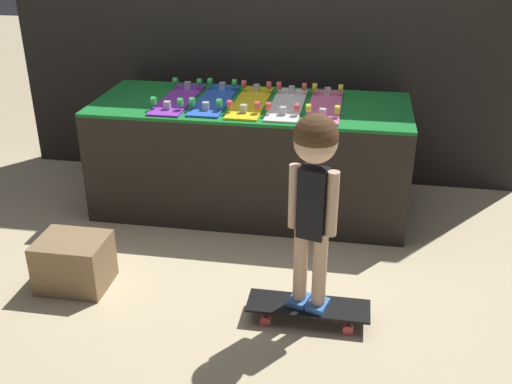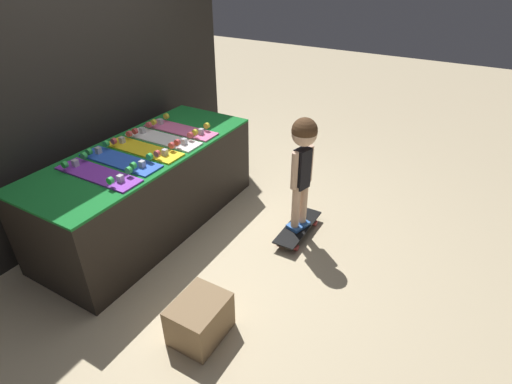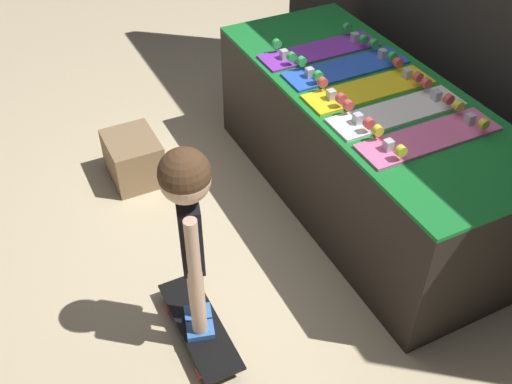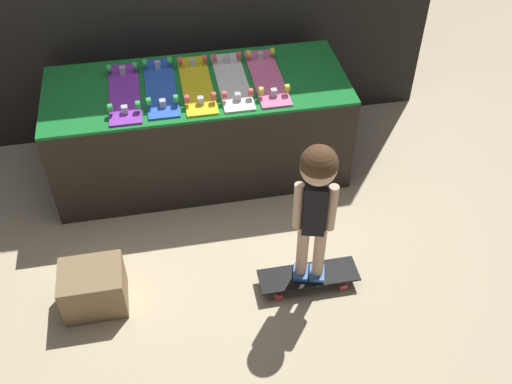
# 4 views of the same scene
# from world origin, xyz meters

# --- Properties ---
(ground_plane) EXTENTS (16.00, 16.00, 0.00)m
(ground_plane) POSITION_xyz_m (0.00, 0.00, 0.00)
(ground_plane) COLOR beige
(display_rack) EXTENTS (2.10, 0.84, 0.76)m
(display_rack) POSITION_xyz_m (0.00, 0.50, 0.38)
(display_rack) COLOR black
(display_rack) RESTS_ON ground_plane
(skateboard_purple_on_rack) EXTENTS (0.21, 0.73, 0.09)m
(skateboard_purple_on_rack) POSITION_xyz_m (-0.49, 0.47, 0.78)
(skateboard_purple_on_rack) COLOR purple
(skateboard_purple_on_rack) RESTS_ON display_rack
(skateboard_blue_on_rack) EXTENTS (0.21, 0.73, 0.09)m
(skateboard_blue_on_rack) POSITION_xyz_m (-0.25, 0.50, 0.78)
(skateboard_blue_on_rack) COLOR blue
(skateboard_blue_on_rack) RESTS_ON display_rack
(skateboard_yellow_on_rack) EXTENTS (0.21, 0.73, 0.09)m
(skateboard_yellow_on_rack) POSITION_xyz_m (0.00, 0.48, 0.78)
(skateboard_yellow_on_rack) COLOR yellow
(skateboard_yellow_on_rack) RESTS_ON display_rack
(skateboard_white_on_rack) EXTENTS (0.21, 0.73, 0.09)m
(skateboard_white_on_rack) POSITION_xyz_m (0.25, 0.48, 0.78)
(skateboard_white_on_rack) COLOR white
(skateboard_white_on_rack) RESTS_ON display_rack
(skateboard_pink_on_rack) EXTENTS (0.21, 0.73, 0.09)m
(skateboard_pink_on_rack) POSITION_xyz_m (0.49, 0.49, 0.78)
(skateboard_pink_on_rack) COLOR pink
(skateboard_pink_on_rack) RESTS_ON display_rack
(skateboard_on_floor) EXTENTS (0.63, 0.20, 0.09)m
(skateboard_on_floor) POSITION_xyz_m (0.52, -0.74, 0.07)
(skateboard_on_floor) COLOR black
(skateboard_on_floor) RESTS_ON ground_plane
(child) EXTENTS (0.24, 0.21, 1.02)m
(child) POSITION_xyz_m (0.52, -0.74, 0.80)
(child) COLOR #3870C6
(child) RESTS_ON skateboard_on_floor
(storage_box) EXTENTS (0.38, 0.30, 0.29)m
(storage_box) POSITION_xyz_m (-0.80, -0.65, 0.15)
(storage_box) COLOR #8E704C
(storage_box) RESTS_ON ground_plane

